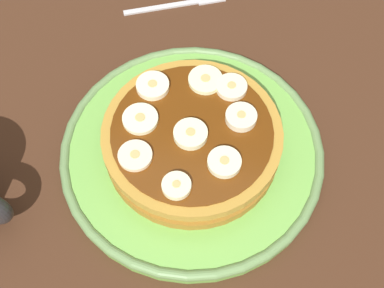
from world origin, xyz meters
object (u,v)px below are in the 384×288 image
(pancake_stack, at_px, (190,137))
(banana_slice_3, at_px, (181,187))
(banana_slice_0, at_px, (190,134))
(fork, at_px, (181,3))
(plate, at_px, (192,151))
(banana_slice_4, at_px, (241,117))
(banana_slice_8, at_px, (139,123))
(banana_slice_2, at_px, (224,162))
(banana_slice_6, at_px, (135,156))
(banana_slice_7, at_px, (231,87))
(banana_slice_1, at_px, (153,86))
(banana_slice_5, at_px, (201,79))

(pancake_stack, xyz_separation_m, banana_slice_3, (0.01, -0.06, 0.02))
(banana_slice_0, xyz_separation_m, fork, (-0.06, 0.21, -0.05))
(plate, xyz_separation_m, banana_slice_3, (0.00, -0.06, 0.04))
(banana_slice_4, relative_size, banana_slice_8, 0.88)
(banana_slice_2, distance_m, banana_slice_4, 0.05)
(plate, xyz_separation_m, banana_slice_6, (-0.05, -0.04, 0.04))
(banana_slice_0, relative_size, banana_slice_7, 1.04)
(banana_slice_3, bearing_deg, banana_slice_4, 64.97)
(plate, distance_m, banana_slice_1, 0.08)
(plate, distance_m, pancake_stack, 0.02)
(banana_slice_3, height_order, banana_slice_6, banana_slice_3)
(banana_slice_4, bearing_deg, banana_slice_5, 142.20)
(banana_slice_3, height_order, banana_slice_7, same)
(plate, relative_size, banana_slice_6, 8.37)
(banana_slice_6, xyz_separation_m, banana_slice_8, (-0.01, 0.04, 0.00))
(banana_slice_2, height_order, banana_slice_6, banana_slice_2)
(banana_slice_0, relative_size, banana_slice_4, 1.07)
(banana_slice_8, bearing_deg, banana_slice_0, -1.86)
(banana_slice_5, distance_m, banana_slice_6, 0.11)
(banana_slice_5, xyz_separation_m, banana_slice_6, (-0.04, -0.10, -0.00))
(banana_slice_0, xyz_separation_m, banana_slice_2, (0.04, -0.02, -0.00))
(banana_slice_2, relative_size, banana_slice_5, 0.90)
(plate, bearing_deg, pancake_stack, 135.87)
(banana_slice_2, bearing_deg, fork, 112.83)
(plate, bearing_deg, fork, 106.68)
(fork, bearing_deg, plate, -73.32)
(banana_slice_8, bearing_deg, banana_slice_5, 54.10)
(banana_slice_6, bearing_deg, banana_slice_2, 8.02)
(banana_slice_4, xyz_separation_m, banana_slice_8, (-0.10, -0.03, -0.00))
(banana_slice_5, bearing_deg, banana_slice_0, -86.50)
(banana_slice_1, distance_m, fork, 0.18)
(banana_slice_0, xyz_separation_m, banana_slice_7, (0.03, 0.06, -0.00))
(banana_slice_7, distance_m, banana_slice_8, 0.10)
(banana_slice_1, distance_m, banana_slice_5, 0.05)
(banana_slice_3, xyz_separation_m, fork, (-0.07, 0.27, -0.05))
(banana_slice_2, height_order, banana_slice_5, banana_slice_2)
(banana_slice_4, height_order, fork, banana_slice_4)
(banana_slice_3, bearing_deg, banana_slice_8, 134.12)
(banana_slice_6, height_order, banana_slice_8, same)
(banana_slice_1, xyz_separation_m, banana_slice_3, (0.05, -0.10, -0.00))
(plate, height_order, banana_slice_6, banana_slice_6)
(banana_slice_1, distance_m, banana_slice_2, 0.11)
(banana_slice_1, xyz_separation_m, banana_slice_4, (0.09, -0.02, 0.00))
(banana_slice_5, bearing_deg, banana_slice_7, -5.67)
(banana_slice_0, xyz_separation_m, banana_slice_5, (-0.00, 0.07, -0.00))
(banana_slice_0, height_order, banana_slice_7, banana_slice_0)
(banana_slice_0, distance_m, banana_slice_5, 0.07)
(banana_slice_6, distance_m, banana_slice_7, 0.12)
(banana_slice_2, relative_size, banana_slice_8, 0.91)
(banana_slice_2, bearing_deg, banana_slice_1, 141.68)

